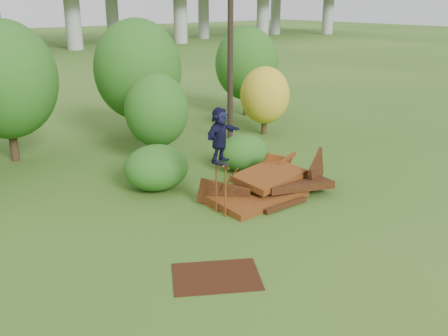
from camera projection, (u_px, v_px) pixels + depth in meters
ground at (282, 226)px, 15.97m from camera, size 240.00×240.00×0.00m
scrap_pile at (269, 187)px, 18.27m from camera, size 5.40×2.73×1.81m
grind_rail at (221, 185)px, 16.49m from camera, size 0.10×0.77×1.77m
skateboard at (220, 162)px, 16.26m from camera, size 0.25×0.79×0.08m
skater at (220, 135)px, 15.97m from camera, size 1.77×1.06×1.82m
flat_plate at (216, 276)px, 13.04m from camera, size 2.77×2.54×0.03m
tree_1 at (5, 80)px, 21.30m from camera, size 4.43×4.43×6.17m
tree_2 at (157, 110)px, 21.62m from camera, size 2.79×2.79×3.93m
tree_3 at (138, 70)px, 24.86m from camera, size 4.36×4.36×6.06m
tree_4 at (265, 95)px, 26.14m from camera, size 2.61×2.61×3.61m
tree_5 at (247, 64)px, 30.16m from camera, size 3.83×3.83×5.38m
shrub_left at (156, 167)px, 18.83m from camera, size 2.48×2.29×1.72m
shrub_right at (244, 153)px, 20.96m from camera, size 2.17×1.99×1.54m
utility_pole at (230, 28)px, 23.67m from camera, size 1.40×0.28×10.98m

